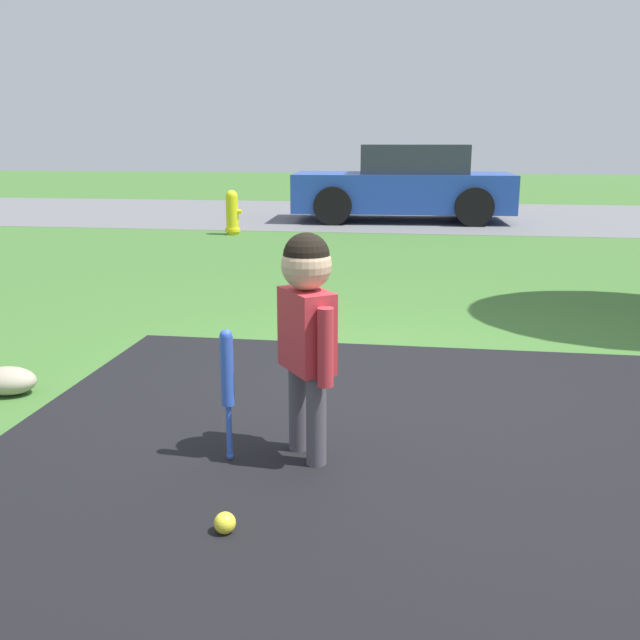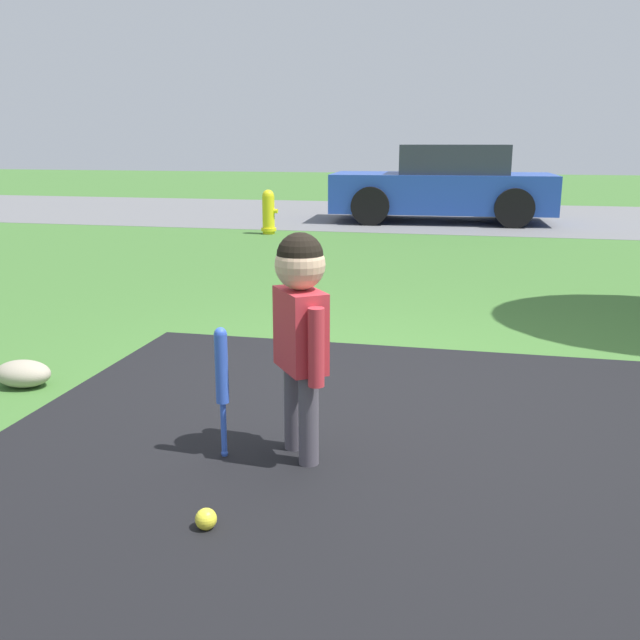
% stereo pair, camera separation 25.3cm
% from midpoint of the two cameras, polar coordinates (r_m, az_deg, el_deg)
% --- Properties ---
extents(ground_plane, '(60.00, 60.00, 0.00)m').
position_cam_midpoint_polar(ground_plane, '(4.26, 7.13, -5.89)').
color(ground_plane, '#3D6B2D').
extents(street_strip, '(40.00, 6.00, 0.01)m').
position_cam_midpoint_polar(street_strip, '(14.58, 11.39, 8.15)').
color(street_strip, slate).
rests_on(street_strip, ground).
extents(child, '(0.30, 0.36, 1.06)m').
position_cam_midpoint_polar(child, '(3.20, 0.68, 0.39)').
color(child, '#4C4751').
rests_on(child, ground).
extents(baseball_bat, '(0.06, 0.06, 0.63)m').
position_cam_midpoint_polar(baseball_bat, '(3.30, -5.69, -4.35)').
color(baseball_bat, blue).
rests_on(baseball_bat, ground).
extents(sports_ball, '(0.08, 0.08, 0.08)m').
position_cam_midpoint_polar(sports_ball, '(2.85, -6.52, -15.58)').
color(sports_ball, yellow).
rests_on(sports_ball, ground).
extents(fire_hydrant, '(0.27, 0.24, 0.70)m').
position_cam_midpoint_polar(fire_hydrant, '(11.53, -3.51, 8.59)').
color(fire_hydrant, yellow).
rests_on(fire_hydrant, ground).
extents(parked_car, '(4.07, 2.07, 1.39)m').
position_cam_midpoint_polar(parked_car, '(13.52, 10.46, 10.53)').
color(parked_car, '#2347AD').
rests_on(parked_car, ground).
extents(edging_rock, '(0.35, 0.24, 0.16)m').
position_cam_midpoint_polar(edging_rock, '(4.64, -21.25, -4.04)').
color(edging_rock, '#9E937F').
rests_on(edging_rock, ground).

